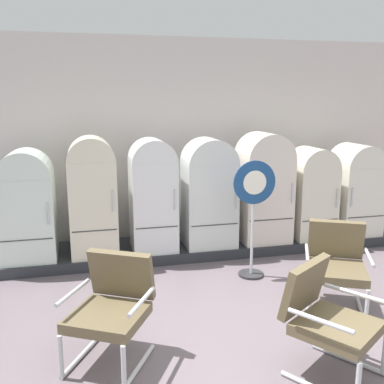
{
  "coord_description": "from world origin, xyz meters",
  "views": [
    {
      "loc": [
        -1.62,
        -2.97,
        2.22
      ],
      "look_at": [
        -0.23,
        2.75,
        0.95
      ],
      "focal_mm": 41.57,
      "sensor_mm": 36.0,
      "label": 1
    }
  ],
  "objects_px": {
    "refrigerator_6": "(355,187)",
    "armchair_left": "(112,304)",
    "refrigerator_2": "(153,192)",
    "armchair_center": "(326,315)",
    "refrigerator_4": "(264,184)",
    "refrigerator_0": "(27,202)",
    "refrigerator_5": "(311,190)",
    "refrigerator_3": "(209,190)",
    "sign_stand": "(253,216)",
    "armchair_right": "(336,262)",
    "refrigerator_1": "(92,193)"
  },
  "relations": [
    {
      "from": "refrigerator_5",
      "to": "refrigerator_6",
      "type": "relative_size",
      "value": 0.98
    },
    {
      "from": "refrigerator_3",
      "to": "sign_stand",
      "type": "height_order",
      "value": "refrigerator_3"
    },
    {
      "from": "refrigerator_1",
      "to": "refrigerator_6",
      "type": "xyz_separation_m",
      "value": [
        3.93,
        0.02,
        -0.11
      ]
    },
    {
      "from": "armchair_left",
      "to": "armchair_right",
      "type": "xyz_separation_m",
      "value": [
        2.38,
        0.43,
        0.0
      ]
    },
    {
      "from": "refrigerator_6",
      "to": "armchair_center",
      "type": "relative_size",
      "value": 1.51
    },
    {
      "from": "armchair_left",
      "to": "sign_stand",
      "type": "distance_m",
      "value": 2.31
    },
    {
      "from": "refrigerator_1",
      "to": "refrigerator_5",
      "type": "xyz_separation_m",
      "value": [
        3.18,
        -0.0,
        -0.13
      ]
    },
    {
      "from": "refrigerator_4",
      "to": "refrigerator_2",
      "type": "bearing_deg",
      "value": -179.03
    },
    {
      "from": "refrigerator_1",
      "to": "refrigerator_5",
      "type": "relative_size",
      "value": 1.17
    },
    {
      "from": "refrigerator_4",
      "to": "armchair_center",
      "type": "bearing_deg",
      "value": -102.82
    },
    {
      "from": "armchair_center",
      "to": "armchair_left",
      "type": "bearing_deg",
      "value": 160.04
    },
    {
      "from": "refrigerator_1",
      "to": "refrigerator_4",
      "type": "relative_size",
      "value": 1.0
    },
    {
      "from": "refrigerator_0",
      "to": "refrigerator_6",
      "type": "relative_size",
      "value": 1.03
    },
    {
      "from": "refrigerator_2",
      "to": "refrigerator_4",
      "type": "distance_m",
      "value": 1.62
    },
    {
      "from": "armchair_left",
      "to": "armchair_right",
      "type": "bearing_deg",
      "value": 10.27
    },
    {
      "from": "armchair_right",
      "to": "armchair_center",
      "type": "distance_m",
      "value": 1.26
    },
    {
      "from": "refrigerator_3",
      "to": "refrigerator_6",
      "type": "relative_size",
      "value": 1.1
    },
    {
      "from": "refrigerator_6",
      "to": "refrigerator_2",
      "type": "bearing_deg",
      "value": -179.59
    },
    {
      "from": "armchair_left",
      "to": "refrigerator_6",
      "type": "bearing_deg",
      "value": 31.52
    },
    {
      "from": "refrigerator_2",
      "to": "refrigerator_6",
      "type": "relative_size",
      "value": 1.11
    },
    {
      "from": "refrigerator_1",
      "to": "refrigerator_5",
      "type": "height_order",
      "value": "refrigerator_1"
    },
    {
      "from": "armchair_left",
      "to": "armchair_right",
      "type": "height_order",
      "value": "same"
    },
    {
      "from": "armchair_center",
      "to": "refrigerator_0",
      "type": "bearing_deg",
      "value": 130.99
    },
    {
      "from": "refrigerator_0",
      "to": "refrigerator_5",
      "type": "relative_size",
      "value": 1.06
    },
    {
      "from": "refrigerator_4",
      "to": "sign_stand",
      "type": "bearing_deg",
      "value": -118.86
    },
    {
      "from": "refrigerator_2",
      "to": "refrigerator_4",
      "type": "relative_size",
      "value": 0.97
    },
    {
      "from": "refrigerator_4",
      "to": "refrigerator_5",
      "type": "bearing_deg",
      "value": -2.11
    },
    {
      "from": "refrigerator_5",
      "to": "refrigerator_3",
      "type": "bearing_deg",
      "value": -179.93
    },
    {
      "from": "armchair_right",
      "to": "armchair_center",
      "type": "bearing_deg",
      "value": -124.76
    },
    {
      "from": "refrigerator_1",
      "to": "refrigerator_4",
      "type": "xyz_separation_m",
      "value": [
        2.43,
        0.03,
        -0.01
      ]
    },
    {
      "from": "refrigerator_6",
      "to": "refrigerator_5",
      "type": "bearing_deg",
      "value": -178.24
    },
    {
      "from": "refrigerator_2",
      "to": "refrigerator_6",
      "type": "bearing_deg",
      "value": 0.41
    },
    {
      "from": "refrigerator_6",
      "to": "armchair_right",
      "type": "bearing_deg",
      "value": -127.21
    },
    {
      "from": "sign_stand",
      "to": "armchair_right",
      "type": "bearing_deg",
      "value": -59.75
    },
    {
      "from": "refrigerator_1",
      "to": "refrigerator_3",
      "type": "distance_m",
      "value": 1.6
    },
    {
      "from": "refrigerator_0",
      "to": "refrigerator_4",
      "type": "relative_size",
      "value": 0.9
    },
    {
      "from": "armchair_center",
      "to": "refrigerator_4",
      "type": "bearing_deg",
      "value": 77.18
    },
    {
      "from": "refrigerator_0",
      "to": "sign_stand",
      "type": "bearing_deg",
      "value": -19.31
    },
    {
      "from": "refrigerator_3",
      "to": "armchair_right",
      "type": "bearing_deg",
      "value": -65.27
    },
    {
      "from": "refrigerator_2",
      "to": "armchair_right",
      "type": "distance_m",
      "value": 2.57
    },
    {
      "from": "refrigerator_6",
      "to": "sign_stand",
      "type": "relative_size",
      "value": 0.94
    },
    {
      "from": "armchair_left",
      "to": "refrigerator_5",
      "type": "bearing_deg",
      "value": 37.03
    },
    {
      "from": "armchair_left",
      "to": "armchair_center",
      "type": "distance_m",
      "value": 1.77
    },
    {
      "from": "refrigerator_6",
      "to": "armchair_left",
      "type": "xyz_separation_m",
      "value": [
        -3.84,
        -2.36,
        -0.36
      ]
    },
    {
      "from": "refrigerator_1",
      "to": "armchair_center",
      "type": "relative_size",
      "value": 1.73
    },
    {
      "from": "refrigerator_4",
      "to": "armchair_left",
      "type": "height_order",
      "value": "refrigerator_4"
    },
    {
      "from": "refrigerator_1",
      "to": "armchair_right",
      "type": "distance_m",
      "value": 3.15
    },
    {
      "from": "refrigerator_3",
      "to": "sign_stand",
      "type": "relative_size",
      "value": 1.03
    },
    {
      "from": "refrigerator_0",
      "to": "refrigerator_2",
      "type": "xyz_separation_m",
      "value": [
        1.63,
        -0.03,
        0.07
      ]
    },
    {
      "from": "refrigerator_0",
      "to": "refrigerator_6",
      "type": "xyz_separation_m",
      "value": [
        4.76,
        -0.01,
        -0.02
      ]
    }
  ]
}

